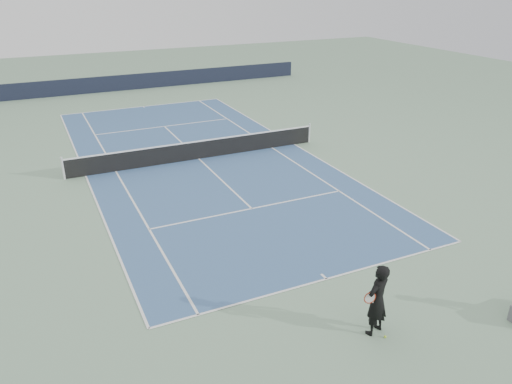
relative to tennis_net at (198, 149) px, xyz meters
name	(u,v)px	position (x,y,z in m)	size (l,w,h in m)	color
ground	(199,159)	(0.00, 0.00, -0.50)	(80.00, 80.00, 0.00)	gray
court_surface	(199,159)	(0.00, 0.00, -0.50)	(10.97, 23.77, 0.01)	#395A87
tennis_net	(198,149)	(0.00, 0.00, 0.00)	(12.90, 0.10, 1.07)	silver
windscreen_far	(125,83)	(0.00, 17.88, 0.10)	(30.00, 0.25, 1.20)	black
tennis_player	(377,300)	(-0.20, -14.46, 0.50)	(0.89, 0.75, 2.00)	black
tennis_ball	(385,337)	(-0.08, -14.79, -0.47)	(0.07, 0.07, 0.07)	#B3DB2C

